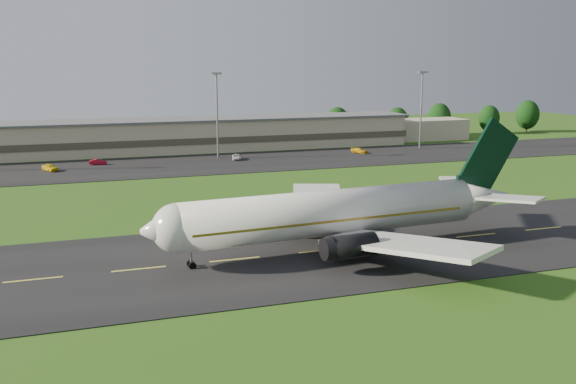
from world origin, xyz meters
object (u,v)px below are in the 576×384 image
object	(u,v)px
airliner	(337,213)
service_vehicle_a	(50,167)
service_vehicle_c	(237,157)
service_vehicle_d	(359,151)
light_mast_centre	(217,105)
terminal	(209,134)
service_vehicle_b	(98,162)
light_mast_east	(421,101)

from	to	relation	value
airliner	service_vehicle_a	size ratio (longest dim) A/B	11.56
service_vehicle_a	service_vehicle_c	xyz separation A→B (m)	(41.37, 2.89, -0.13)
service_vehicle_d	light_mast_centre	bearing A→B (deg)	139.01
light_mast_centre	service_vehicle_d	bearing A→B (deg)	-5.46
terminal	service_vehicle_a	world-z (taller)	terminal
service_vehicle_d	service_vehicle_c	bearing A→B (deg)	146.05
service_vehicle_b	service_vehicle_c	size ratio (longest dim) A/B	0.84
service_vehicle_a	service_vehicle_d	size ratio (longest dim) A/B	1.01
airliner	terminal	size ratio (longest dim) A/B	0.35
service_vehicle_b	service_vehicle_d	distance (m)	63.61
light_mast_east	service_vehicle_d	size ratio (longest dim) A/B	4.65
light_mast_east	service_vehicle_d	world-z (taller)	light_mast_east
airliner	service_vehicle_d	bearing A→B (deg)	58.91
service_vehicle_a	service_vehicle_c	bearing A→B (deg)	-26.52
service_vehicle_c	light_mast_centre	bearing A→B (deg)	143.58
service_vehicle_b	service_vehicle_d	bearing A→B (deg)	-82.25
airliner	light_mast_centre	bearing A→B (deg)	83.61
service_vehicle_a	service_vehicle_c	distance (m)	41.47
service_vehicle_d	service_vehicle_a	bearing A→B (deg)	147.41
terminal	light_mast_east	bearing A→B (deg)	-16.80
light_mast_east	service_vehicle_a	distance (m)	93.89
airliner	light_mast_east	bearing A→B (deg)	49.80
light_mast_centre	service_vehicle_c	xyz separation A→B (m)	(3.51, -4.31, -12.01)
airliner	terminal	xyz separation A→B (m)	(4.44, 96.12, -0.67)
light_mast_centre	service_vehicle_a	xyz separation A→B (m)	(-37.86, -7.19, -11.88)
terminal	service_vehicle_b	bearing A→B (deg)	-148.63
service_vehicle_a	service_vehicle_b	size ratio (longest dim) A/B	1.17
service_vehicle_c	terminal	bearing A→B (deg)	110.26
light_mast_east	service_vehicle_b	distance (m)	83.73
service_vehicle_c	airliner	bearing A→B (deg)	-80.57
light_mast_centre	service_vehicle_c	distance (m)	13.24
airliner	service_vehicle_b	world-z (taller)	airliner
airliner	service_vehicle_c	world-z (taller)	airliner
service_vehicle_a	service_vehicle_b	xyz separation A→B (m)	(10.01, 5.54, -0.13)
service_vehicle_b	service_vehicle_d	size ratio (longest dim) A/B	0.87
service_vehicle_a	service_vehicle_d	world-z (taller)	service_vehicle_a
airliner	service_vehicle_d	distance (m)	85.87
terminal	service_vehicle_a	distance (m)	45.80
terminal	service_vehicle_c	size ratio (longest dim) A/B	32.22
service_vehicle_b	light_mast_east	bearing A→B (deg)	-79.52
service_vehicle_a	service_vehicle_d	distance (m)	73.69
terminal	service_vehicle_c	xyz separation A→B (m)	(2.11, -20.49, -3.27)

